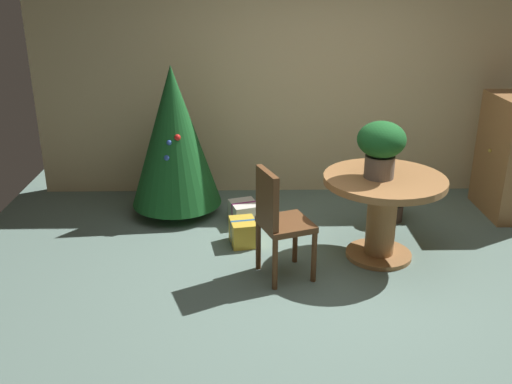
{
  "coord_description": "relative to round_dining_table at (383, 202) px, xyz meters",
  "views": [
    {
      "loc": [
        -0.74,
        -3.97,
        2.35
      ],
      "look_at": [
        -0.64,
        0.31,
        0.69
      ],
      "focal_mm": 39.8,
      "sensor_mm": 36.0,
      "label": 1
    }
  ],
  "objects": [
    {
      "name": "round_dining_table",
      "position": [
        0.0,
        0.0,
        0.0
      ],
      "size": [
        1.03,
        1.03,
        0.75
      ],
      "color": "#9E6B3D",
      "rests_on": "ground_plane"
    },
    {
      "name": "potted_plant",
      "position": [
        0.31,
        0.78,
        -0.26
      ],
      "size": [
        0.32,
        0.32,
        0.46
      ],
      "color": "#4C382D",
      "rests_on": "ground_plane"
    },
    {
      "name": "wooden_chair_left",
      "position": [
        -0.92,
        -0.33,
        0.01
      ],
      "size": [
        0.5,
        0.51,
        0.93
      ],
      "color": "brown",
      "rests_on": "ground_plane"
    },
    {
      "name": "gift_box_cream",
      "position": [
        -1.19,
        0.76,
        -0.41
      ],
      "size": [
        0.33,
        0.36,
        0.21
      ],
      "color": "silver",
      "rests_on": "ground_plane"
    },
    {
      "name": "flower_vase",
      "position": [
        -0.06,
        -0.01,
        0.52
      ],
      "size": [
        0.4,
        0.4,
        0.48
      ],
      "color": "#665B51",
      "rests_on": "round_dining_table"
    },
    {
      "name": "gift_box_gold",
      "position": [
        -1.2,
        0.28,
        -0.4
      ],
      "size": [
        0.27,
        0.33,
        0.23
      ],
      "color": "gold",
      "rests_on": "ground_plane"
    },
    {
      "name": "ground_plane",
      "position": [
        -0.45,
        -0.49,
        -0.52
      ],
      "size": [
        6.6,
        6.6,
        0.0
      ],
      "primitive_type": "plane",
      "color": "slate"
    },
    {
      "name": "holiday_tree",
      "position": [
        -1.88,
        1.02,
        0.31
      ],
      "size": [
        0.92,
        0.92,
        1.53
      ],
      "color": "brown",
      "rests_on": "ground_plane"
    },
    {
      "name": "back_wall_panel",
      "position": [
        -0.45,
        1.71,
        0.78
      ],
      "size": [
        6.0,
        0.1,
        2.6
      ],
      "primitive_type": "cube",
      "color": "beige",
      "rests_on": "ground_plane"
    }
  ]
}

